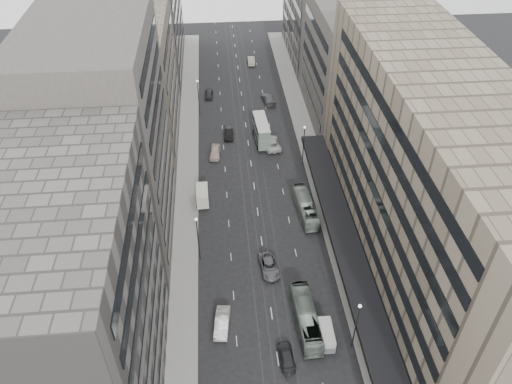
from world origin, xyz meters
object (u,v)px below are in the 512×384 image
object	(u,v)px
bus_far	(305,207)
sedan_1	(222,322)
vw_microbus	(326,335)
panel_van	(202,195)
double_decker	(261,130)
sedan_2	(269,266)
bus_near	(306,318)

from	to	relation	value
bus_far	sedan_1	size ratio (longest dim) A/B	1.99
vw_microbus	panel_van	xyz separation A→B (m)	(-15.61, 29.23, 0.24)
double_decker	sedan_1	world-z (taller)	double_decker
vw_microbus	panel_van	bearing A→B (deg)	119.38
bus_far	panel_van	bearing A→B (deg)	-18.63
bus_far	panel_van	size ratio (longest dim) A/B	2.29
double_decker	sedan_2	xyz separation A→B (m)	(-2.18, -34.60, -1.75)
sedan_2	bus_far	bearing A→B (deg)	53.22
bus_near	double_decker	world-z (taller)	double_decker
panel_van	sedan_2	xyz separation A→B (m)	(9.72, -16.38, -0.78)
vw_microbus	sedan_1	world-z (taller)	vw_microbus
bus_near	vw_microbus	size ratio (longest dim) A/B	2.48
bus_far	panel_van	distance (m)	17.62
double_decker	panel_van	size ratio (longest dim) A/B	1.92
bus_far	vw_microbus	xyz separation A→B (m)	(-1.45, -24.83, -0.13)
panel_van	sedan_2	distance (m)	19.06
panel_van	sedan_2	size ratio (longest dim) A/B	0.82
panel_van	vw_microbus	bearing A→B (deg)	-63.42
sedan_2	vw_microbus	bearing A→B (deg)	-70.62
panel_van	sedan_1	world-z (taller)	panel_van
bus_near	panel_van	bearing A→B (deg)	-65.03
double_decker	sedan_1	xyz separation A→B (m)	(-9.46, -44.05, -1.67)
bus_far	sedan_1	xyz separation A→B (m)	(-14.63, -21.43, -0.58)
bus_near	sedan_2	bearing A→B (deg)	-71.57
double_decker	panel_van	xyz separation A→B (m)	(-11.89, -18.21, -0.97)
vw_microbus	sedan_2	size ratio (longest dim) A/B	0.79
panel_van	double_decker	bearing A→B (deg)	55.33
panel_van	sedan_1	distance (m)	25.96
panel_van	sedan_2	world-z (taller)	panel_van
bus_near	double_decker	bearing A→B (deg)	-89.96
vw_microbus	panel_van	world-z (taller)	panel_van
vw_microbus	sedan_1	distance (m)	13.62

